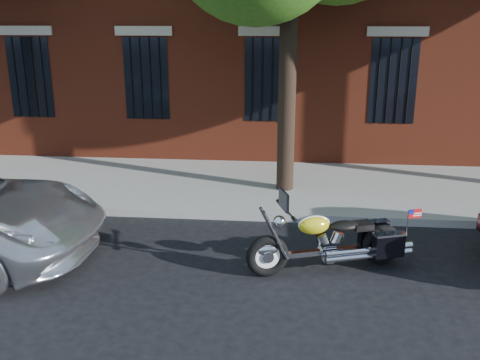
{
  "coord_description": "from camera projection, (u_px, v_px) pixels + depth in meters",
  "views": [
    {
      "loc": [
        0.56,
        -8.05,
        3.71
      ],
      "look_at": [
        -0.27,
        0.8,
        0.96
      ],
      "focal_mm": 40.0,
      "sensor_mm": 36.0,
      "label": 1
    }
  ],
  "objects": [
    {
      "name": "motorcycle",
      "position": [
        335.0,
        243.0,
        8.02
      ],
      "size": [
        2.58,
        1.23,
        1.31
      ],
      "rotation": [
        0.0,
        0.0,
        0.32
      ],
      "color": "black",
      "rests_on": "ground"
    },
    {
      "name": "curb",
      "position": [
        257.0,
        216.0,
        10.1
      ],
      "size": [
        40.0,
        0.16,
        0.15
      ],
      "primitive_type": "cube",
      "color": "gray",
      "rests_on": "ground"
    },
    {
      "name": "sidewalk",
      "position": [
        262.0,
        186.0,
        11.89
      ],
      "size": [
        40.0,
        3.6,
        0.15
      ],
      "primitive_type": "cube",
      "color": "gray",
      "rests_on": "ground"
    },
    {
      "name": "ground",
      "position": [
        252.0,
        250.0,
        8.81
      ],
      "size": [
        120.0,
        120.0,
        0.0
      ],
      "primitive_type": "plane",
      "color": "black",
      "rests_on": "ground"
    }
  ]
}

